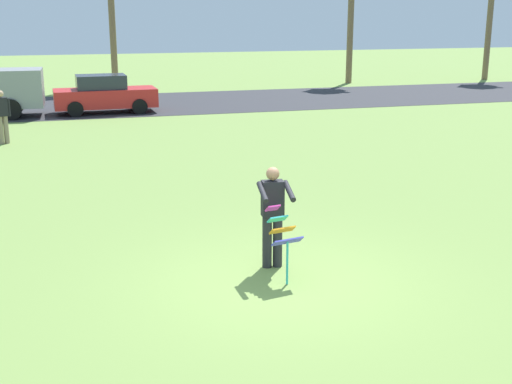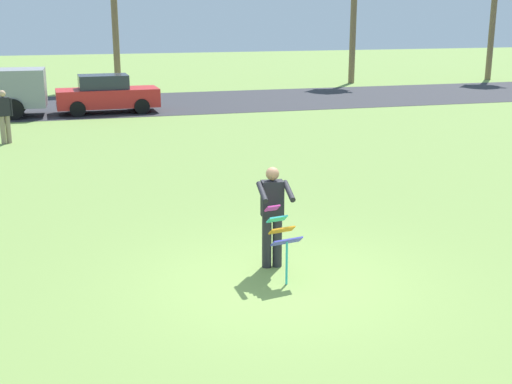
% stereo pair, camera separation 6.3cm
% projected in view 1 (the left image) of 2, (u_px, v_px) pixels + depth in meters
% --- Properties ---
extents(ground_plane, '(120.00, 120.00, 0.00)m').
position_uv_depth(ground_plane, '(282.00, 281.00, 10.80)').
color(ground_plane, olive).
extents(road_strip, '(120.00, 8.00, 0.01)m').
position_uv_depth(road_strip, '(136.00, 104.00, 31.10)').
color(road_strip, '#2D2D33').
rests_on(road_strip, ground).
extents(person_kite_flyer, '(0.58, 0.68, 1.73)m').
position_uv_depth(person_kite_flyer, '(273.00, 213.00, 11.14)').
color(person_kite_flyer, '#26262B').
rests_on(person_kite_flyer, ground).
extents(kite_held, '(0.53, 0.69, 1.19)m').
position_uv_depth(kite_held, '(282.00, 233.00, 10.60)').
color(kite_held, '#D83399').
rests_on(kite_held, ground).
extents(parked_car_red, '(4.25, 1.94, 1.60)m').
position_uv_depth(parked_car_red, '(105.00, 95.00, 28.27)').
color(parked_car_red, red).
rests_on(parked_car_red, ground).
extents(person_walker_near, '(0.53, 0.35, 1.73)m').
position_uv_depth(person_walker_near, '(2.00, 115.00, 21.67)').
color(person_walker_near, gray).
rests_on(person_walker_near, ground).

